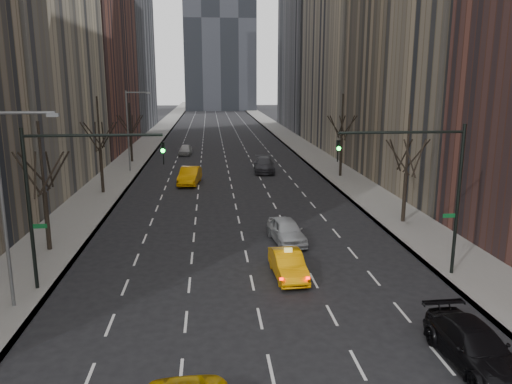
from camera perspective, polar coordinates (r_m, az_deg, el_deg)
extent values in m
cube|color=slate|center=(83.46, -12.34, 5.36)|extent=(4.50, 320.00, 0.15)
cube|color=slate|center=(84.06, 4.55, 5.66)|extent=(4.50, 320.00, 0.15)
cylinder|color=black|center=(32.88, -22.76, -3.08)|extent=(0.28, 0.28, 3.57)
cylinder|color=black|center=(32.11, -23.36, 3.66)|extent=(0.16, 0.16, 4.25)
cylinder|color=black|center=(33.00, -22.53, 2.36)|extent=(0.42, 1.80, 2.52)
cylinder|color=black|center=(32.28, -21.70, 2.23)|extent=(1.74, 0.72, 2.52)
cylinder|color=black|center=(31.53, -22.38, 1.94)|extent=(1.46, 1.25, 2.52)
cylinder|color=black|center=(31.50, -23.93, 1.79)|extent=(0.42, 1.80, 2.52)
cylinder|color=black|center=(32.23, -24.74, 1.94)|extent=(1.74, 0.72, 2.52)
cylinder|color=black|center=(32.97, -24.02, 2.23)|extent=(1.46, 1.25, 2.52)
cylinder|color=black|center=(47.96, -17.21, 2.32)|extent=(0.28, 0.28, 3.99)
cylinder|color=black|center=(47.41, -17.56, 7.52)|extent=(0.16, 0.16, 4.75)
cylinder|color=black|center=(48.31, -17.09, 6.27)|extent=(0.42, 1.80, 2.52)
cylinder|color=black|center=(47.64, -16.44, 6.23)|extent=(1.74, 0.72, 2.52)
cylinder|color=black|center=(46.84, -16.81, 6.10)|extent=(1.46, 1.25, 2.52)
cylinder|color=black|center=(46.72, -17.86, 6.02)|extent=(0.42, 1.80, 2.52)
cylinder|color=black|center=(47.41, -18.50, 6.06)|extent=(1.74, 0.72, 2.52)
cylinder|color=black|center=(48.19, -18.10, 6.19)|extent=(1.46, 1.25, 2.52)
cylinder|color=black|center=(65.52, -14.05, 4.88)|extent=(0.28, 0.28, 3.36)
cylinder|color=black|center=(65.14, -14.22, 8.09)|extent=(0.16, 0.16, 4.00)
cylinder|color=black|center=(66.02, -13.95, 7.49)|extent=(0.42, 1.80, 2.52)
cylinder|color=black|center=(65.37, -13.44, 7.47)|extent=(1.74, 0.72, 2.52)
cylinder|color=black|center=(64.56, -13.68, 7.39)|extent=(1.46, 1.25, 2.52)
cylinder|color=black|center=(64.39, -14.43, 7.34)|extent=(0.42, 1.80, 2.52)
cylinder|color=black|center=(65.04, -14.93, 7.36)|extent=(1.74, 0.72, 2.52)
cylinder|color=black|center=(65.85, -14.68, 7.43)|extent=(1.46, 1.25, 2.52)
cylinder|color=black|center=(37.91, 16.59, -0.61)|extent=(0.28, 0.28, 3.57)
cylinder|color=black|center=(37.24, 16.97, 5.26)|extent=(0.16, 0.16, 4.25)
cylinder|color=black|center=(38.19, 16.62, 4.09)|extent=(0.42, 1.80, 2.52)
cylinder|color=black|center=(37.93, 17.85, 3.96)|extent=(1.74, 0.72, 2.52)
cylinder|color=black|center=(37.11, 18.15, 3.75)|extent=(1.46, 1.25, 2.52)
cylinder|color=black|center=(36.52, 17.16, 3.69)|extent=(0.42, 1.80, 2.52)
cylinder|color=black|center=(36.79, 15.89, 3.83)|extent=(1.74, 0.72, 2.52)
cylinder|color=black|center=(37.62, 15.64, 4.03)|extent=(1.46, 1.25, 2.52)
cylinder|color=black|center=(54.67, 9.67, 3.93)|extent=(0.28, 0.28, 3.99)
cylinder|color=black|center=(54.19, 9.84, 8.50)|extent=(0.16, 0.16, 4.75)
cylinder|color=black|center=(55.13, 9.72, 7.37)|extent=(0.42, 1.80, 2.52)
cylinder|color=black|center=(54.78, 10.54, 7.31)|extent=(1.74, 0.72, 2.52)
cylinder|color=black|center=(53.92, 10.63, 7.22)|extent=(1.46, 1.25, 2.52)
cylinder|color=black|center=(53.43, 9.88, 7.20)|extent=(0.42, 1.80, 2.52)
cylinder|color=black|center=(53.79, 9.04, 7.27)|extent=(1.74, 0.72, 2.52)
cylinder|color=black|center=(54.65, 8.97, 7.35)|extent=(1.46, 1.25, 2.52)
cylinder|color=black|center=(26.46, -24.47, -1.94)|extent=(0.18, 0.18, 8.00)
cylinder|color=black|center=(24.95, -18.13, 6.17)|extent=(6.50, 0.14, 0.14)
imported|color=black|center=(24.55, -10.55, 4.37)|extent=(0.18, 0.22, 1.10)
sphere|color=#0CFF33|center=(24.35, -10.60, 4.66)|extent=(0.20, 0.20, 0.20)
cube|color=#0C5926|center=(26.53, -23.49, -3.60)|extent=(0.70, 0.04, 0.22)
cylinder|color=black|center=(28.08, 22.08, -0.93)|extent=(0.18, 0.18, 8.00)
cylinder|color=black|center=(26.16, 16.36, 6.56)|extent=(6.50, 0.14, 0.14)
imported|color=black|center=(25.25, 9.33, 4.64)|extent=(0.18, 0.22, 1.10)
sphere|color=#0CFF33|center=(25.06, 9.45, 4.93)|extent=(0.20, 0.20, 0.20)
cube|color=#0C5926|center=(28.09, 21.22, -2.54)|extent=(0.70, 0.04, 0.22)
cylinder|color=slate|center=(24.67, -26.93, -1.98)|extent=(0.16, 0.16, 9.00)
cylinder|color=slate|center=(23.59, -25.02, 8.21)|extent=(2.60, 0.14, 0.14)
cube|color=slate|center=(23.22, -22.18, 8.16)|extent=(0.50, 0.22, 0.15)
cylinder|color=slate|center=(58.20, -14.43, 6.72)|extent=(0.16, 0.16, 9.00)
cylinder|color=slate|center=(57.75, -13.37, 11.01)|extent=(2.60, 0.14, 0.14)
cube|color=slate|center=(57.60, -12.16, 10.97)|extent=(0.50, 0.22, 0.15)
imported|color=#FFA405|center=(26.90, 3.68, -8.27)|extent=(1.71, 4.34, 1.41)
imported|color=#A9ACB1|center=(32.42, 3.50, -4.43)|extent=(2.39, 4.77, 1.56)
imported|color=black|center=(20.82, 23.67, -15.83)|extent=(2.27, 5.20, 1.49)
imported|color=#F39A05|center=(50.79, -7.57, 1.86)|extent=(2.42, 5.40, 1.72)
imported|color=#313036|center=(57.10, 0.94, 3.12)|extent=(2.62, 5.76, 1.63)
imported|color=#BABABA|center=(71.15, -8.07, 4.82)|extent=(1.90, 4.25, 1.42)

